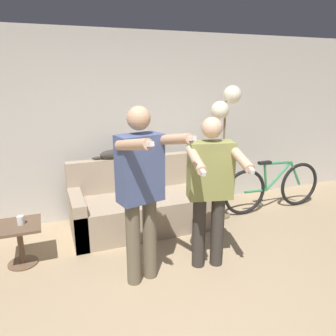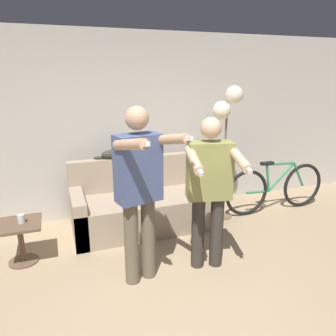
{
  "view_description": "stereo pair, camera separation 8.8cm",
  "coord_description": "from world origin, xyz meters",
  "px_view_note": "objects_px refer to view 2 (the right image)",
  "views": [
    {
      "loc": [
        -1.09,
        -2.01,
        2.02
      ],
      "look_at": [
        0.21,
        1.36,
        0.98
      ],
      "focal_mm": 35.0,
      "sensor_mm": 36.0,
      "label": 1
    },
    {
      "loc": [
        -1.01,
        -2.04,
        2.02
      ],
      "look_at": [
        0.21,
        1.36,
        0.98
      ],
      "focal_mm": 35.0,
      "sensor_mm": 36.0,
      "label": 2
    }
  ],
  "objects_px": {
    "person_right": "(209,185)",
    "bicycle": "(276,188)",
    "floor_lamp": "(227,111)",
    "cup": "(21,219)",
    "couch": "(144,206)",
    "person_left": "(140,185)",
    "cat": "(115,154)",
    "side_table": "(20,234)"
  },
  "relations": [
    {
      "from": "couch",
      "to": "person_right",
      "type": "distance_m",
      "value": 1.39
    },
    {
      "from": "floor_lamp",
      "to": "side_table",
      "type": "xyz_separation_m",
      "value": [
        -2.68,
        -0.33,
        -1.19
      ]
    },
    {
      "from": "couch",
      "to": "cat",
      "type": "relative_size",
      "value": 3.9
    },
    {
      "from": "person_right",
      "to": "bicycle",
      "type": "bearing_deg",
      "value": 44.54
    },
    {
      "from": "cat",
      "to": "cup",
      "type": "bearing_deg",
      "value": -148.09
    },
    {
      "from": "floor_lamp",
      "to": "cup",
      "type": "relative_size",
      "value": 19.83
    },
    {
      "from": "cat",
      "to": "bicycle",
      "type": "xyz_separation_m",
      "value": [
        2.32,
        -0.47,
        -0.62
      ]
    },
    {
      "from": "bicycle",
      "to": "cup",
      "type": "bearing_deg",
      "value": -175.65
    },
    {
      "from": "side_table",
      "to": "bicycle",
      "type": "xyz_separation_m",
      "value": [
        3.53,
        0.26,
        0.02
      ]
    },
    {
      "from": "floor_lamp",
      "to": "cup",
      "type": "bearing_deg",
      "value": -172.77
    },
    {
      "from": "cat",
      "to": "floor_lamp",
      "type": "relative_size",
      "value": 0.26
    },
    {
      "from": "cat",
      "to": "person_right",
      "type": "bearing_deg",
      "value": -65.63
    },
    {
      "from": "person_right",
      "to": "bicycle",
      "type": "distance_m",
      "value": 2.02
    },
    {
      "from": "person_left",
      "to": "side_table",
      "type": "bearing_deg",
      "value": 133.47
    },
    {
      "from": "couch",
      "to": "bicycle",
      "type": "relative_size",
      "value": 1.12
    },
    {
      "from": "person_right",
      "to": "cat",
      "type": "height_order",
      "value": "person_right"
    },
    {
      "from": "person_right",
      "to": "cat",
      "type": "bearing_deg",
      "value": 127.04
    },
    {
      "from": "person_right",
      "to": "cup",
      "type": "height_order",
      "value": "person_right"
    },
    {
      "from": "person_left",
      "to": "bicycle",
      "type": "bearing_deg",
      "value": 9.93
    },
    {
      "from": "cat",
      "to": "person_left",
      "type": "bearing_deg",
      "value": -92.13
    },
    {
      "from": "cat",
      "to": "floor_lamp",
      "type": "height_order",
      "value": "floor_lamp"
    },
    {
      "from": "side_table",
      "to": "cup",
      "type": "height_order",
      "value": "cup"
    },
    {
      "from": "person_left",
      "to": "cup",
      "type": "relative_size",
      "value": 18.49
    },
    {
      "from": "side_table",
      "to": "cup",
      "type": "distance_m",
      "value": 0.18
    },
    {
      "from": "side_table",
      "to": "person_right",
      "type": "bearing_deg",
      "value": -21.88
    },
    {
      "from": "person_right",
      "to": "cup",
      "type": "distance_m",
      "value": 2.05
    },
    {
      "from": "person_left",
      "to": "person_right",
      "type": "bearing_deg",
      "value": -13.4
    },
    {
      "from": "person_right",
      "to": "side_table",
      "type": "distance_m",
      "value": 2.12
    },
    {
      "from": "cat",
      "to": "floor_lamp",
      "type": "xyz_separation_m",
      "value": [
        1.47,
        -0.4,
        0.55
      ]
    },
    {
      "from": "side_table",
      "to": "cup",
      "type": "bearing_deg",
      "value": -6.24
    },
    {
      "from": "cat",
      "to": "bicycle",
      "type": "relative_size",
      "value": 0.29
    },
    {
      "from": "couch",
      "to": "person_right",
      "type": "bearing_deg",
      "value": -72.46
    },
    {
      "from": "person_left",
      "to": "couch",
      "type": "bearing_deg",
      "value": 59.74
    },
    {
      "from": "person_left",
      "to": "bicycle",
      "type": "distance_m",
      "value": 2.67
    },
    {
      "from": "person_right",
      "to": "cup",
      "type": "bearing_deg",
      "value": 170.55
    },
    {
      "from": "side_table",
      "to": "floor_lamp",
      "type": "bearing_deg",
      "value": 7.07
    },
    {
      "from": "couch",
      "to": "cup",
      "type": "xyz_separation_m",
      "value": [
        -1.49,
        -0.42,
        0.23
      ]
    },
    {
      "from": "cat",
      "to": "cup",
      "type": "relative_size",
      "value": 5.16
    },
    {
      "from": "person_left",
      "to": "side_table",
      "type": "xyz_separation_m",
      "value": [
        -1.16,
        0.76,
        -0.68
      ]
    },
    {
      "from": "couch",
      "to": "bicycle",
      "type": "height_order",
      "value": "couch"
    },
    {
      "from": "person_left",
      "to": "person_right",
      "type": "relative_size",
      "value": 1.08
    },
    {
      "from": "couch",
      "to": "floor_lamp",
      "type": "bearing_deg",
      "value": -4.29
    }
  ]
}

